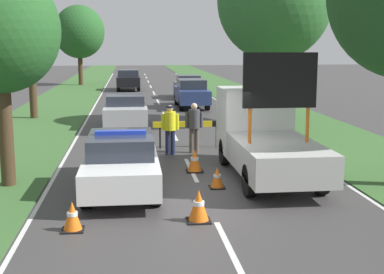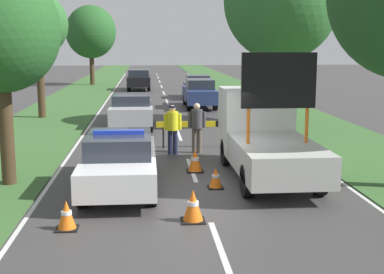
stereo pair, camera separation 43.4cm
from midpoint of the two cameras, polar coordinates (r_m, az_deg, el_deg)
name	(u,v)px [view 2 (the right image)]	position (r m, az deg, el deg)	size (l,w,h in m)	color
ground_plane	(198,186)	(14.13, 1.48, -5.24)	(160.00, 160.00, 0.00)	#3D3A3A
lane_markings	(169,107)	(31.83, -2.10, 3.25)	(7.94, 73.38, 0.01)	silver
grass_verge_left	(69,104)	(34.07, -12.66, 3.48)	(4.24, 120.00, 0.03)	#38602D
grass_verge_right	(263,102)	(34.61, 7.97, 3.72)	(4.24, 120.00, 0.03)	#38602D
police_car	(120,161)	(13.73, -6.81, -2.54)	(1.82, 4.91, 1.56)	white
work_truck	(264,136)	(15.31, 8.54, 0.16)	(2.04, 5.57, 3.48)	white
road_barrier	(192,126)	(19.11, 0.63, 1.16)	(2.55, 0.08, 0.96)	black
police_officer	(173,125)	(17.92, -1.39, 1.25)	(0.60, 0.38, 1.68)	#191E38
pedestrian_civilian	(197,124)	(18.20, 1.20, 1.42)	(0.62, 0.39, 1.71)	brown
traffic_cone_near_police	(241,140)	(19.03, 5.95, -0.35)	(0.47, 0.47, 0.65)	black
traffic_cone_centre_front	(193,206)	(11.31, 1.21, -7.33)	(0.50, 0.50, 0.69)	black
traffic_cone_near_truck	(195,161)	(15.60, 1.12, -2.53)	(0.49, 0.49, 0.67)	black
traffic_cone_behind_barrier	(216,178)	(13.88, 3.43, -4.36)	(0.40, 0.40, 0.56)	black
traffic_cone_lane_edge	(67,215)	(11.08, -12.14, -8.14)	(0.44, 0.44, 0.61)	black
queued_car_sedan_silver	(132,110)	(23.93, -5.94, 2.90)	(1.83, 4.43, 1.49)	#B2B2B7
queued_car_hatch_blue	(200,93)	(31.39, 1.21, 4.72)	(1.72, 4.70, 1.66)	navy
queued_car_suv_grey	(198,86)	(37.02, 0.93, 5.46)	(1.70, 4.09, 1.57)	slate
queued_car_sedan_black	(139,80)	(43.56, -5.41, 6.13)	(1.82, 4.21, 1.64)	black
roadside_tree_near_left	(0,32)	(14.55, -18.95, 10.58)	(3.02, 3.02, 5.61)	#42301E
roadside_tree_near_right	(91,32)	(49.49, -10.49, 10.95)	(4.47, 4.47, 7.10)	#42301E
roadside_tree_mid_left	(38,25)	(27.77, -15.68, 11.40)	(2.94, 2.94, 6.18)	#42301E
roadside_tree_mid_right	(282,0)	(24.96, 10.04, 14.15)	(5.17, 5.17, 8.34)	#42301E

